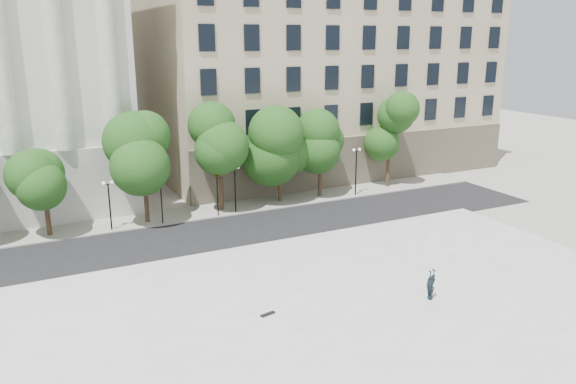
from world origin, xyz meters
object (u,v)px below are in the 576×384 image
object	(u,v)px
traffic_light_west	(160,179)
skateboard	(268,314)
person_lying	(430,295)
traffic_light_east	(217,174)

from	to	relation	value
traffic_light_west	skateboard	bearing A→B (deg)	-87.03
person_lying	skateboard	distance (m)	9.04
traffic_light_west	skateboard	distance (m)	18.42
traffic_light_west	traffic_light_east	xyz separation A→B (m)	(4.62, 0.00, -0.14)
traffic_light_east	skateboard	distance (m)	18.74
traffic_light_west	skateboard	xyz separation A→B (m)	(0.94, -18.11, -3.25)
traffic_light_west	traffic_light_east	bearing A→B (deg)	0.00
person_lying	traffic_light_west	bearing A→B (deg)	106.23
traffic_light_west	person_lying	xyz separation A→B (m)	(9.68, -20.41, -3.06)
traffic_light_east	skateboard	size ratio (longest dim) A/B	4.95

